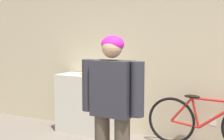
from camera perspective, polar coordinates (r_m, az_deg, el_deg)
wall_back at (r=4.66m, az=11.81°, el=3.08°), size 8.00×0.07×2.60m
side_shelf at (r=5.03m, az=-4.23°, el=-6.16°), size 1.00×0.48×0.93m
person at (r=3.13m, az=0.01°, el=-5.92°), size 0.68×0.23×1.56m
bicycle at (r=4.50m, az=17.12°, el=-9.25°), size 1.69×0.46×0.75m
banana at (r=4.93m, az=-4.34°, el=-0.73°), size 0.36×0.09×0.03m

